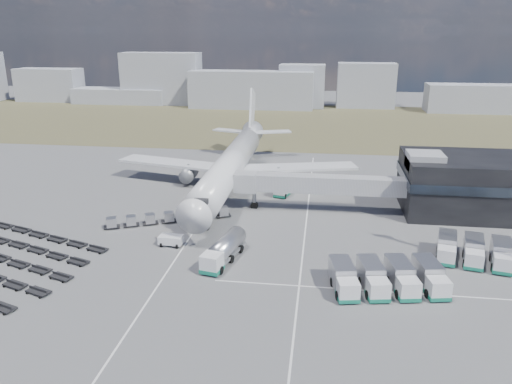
# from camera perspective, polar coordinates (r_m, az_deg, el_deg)

# --- Properties ---
(ground) EXTENTS (420.00, 420.00, 0.00)m
(ground) POSITION_cam_1_polar(r_m,az_deg,el_deg) (74.61, -7.16, -6.89)
(ground) COLOR #565659
(ground) RESTS_ON ground
(grass_strip) EXTENTS (420.00, 90.00, 0.01)m
(grass_strip) POSITION_cam_1_polar(r_m,az_deg,el_deg) (178.95, 1.82, 7.96)
(grass_strip) COLOR brown
(grass_strip) RESTS_ON ground
(lane_markings) EXTENTS (47.12, 110.00, 0.01)m
(lane_markings) POSITION_cam_1_polar(r_m,az_deg,el_deg) (75.54, 0.65, -6.41)
(lane_markings) COLOR silver
(lane_markings) RESTS_ON ground
(terminal) EXTENTS (30.40, 16.40, 11.00)m
(terminal) POSITION_cam_1_polar(r_m,az_deg,el_deg) (97.52, 25.08, 0.82)
(terminal) COLOR black
(terminal) RESTS_ON ground
(jet_bridge) EXTENTS (30.30, 3.80, 7.05)m
(jet_bridge) POSITION_cam_1_polar(r_m,az_deg,el_deg) (89.63, 5.94, 0.93)
(jet_bridge) COLOR #939399
(jet_bridge) RESTS_ON ground
(airliner) EXTENTS (51.59, 64.53, 17.62)m
(airliner) POSITION_cam_1_polar(r_m,az_deg,el_deg) (102.66, -2.72, 3.36)
(airliner) COLOR silver
(airliner) RESTS_ON ground
(skyline) EXTENTS (308.97, 21.84, 22.03)m
(skyline) POSITION_cam_1_polar(r_m,az_deg,el_deg) (217.71, -1.75, 11.87)
(skyline) COLOR #999CA7
(skyline) RESTS_ON ground
(fuel_tanker) EXTENTS (4.93, 10.94, 3.43)m
(fuel_tanker) POSITION_cam_1_polar(r_m,az_deg,el_deg) (70.93, -3.70, -6.62)
(fuel_tanker) COLOR silver
(fuel_tanker) RESTS_ON ground
(pushback_tug) EXTENTS (3.68, 2.22, 1.58)m
(pushback_tug) POSITION_cam_1_polar(r_m,az_deg,el_deg) (77.18, -9.68, -5.49)
(pushback_tug) COLOR silver
(pushback_tug) RESTS_ON ground
(catering_truck) EXTENTS (4.01, 6.46, 2.76)m
(catering_truck) POSITION_cam_1_polar(r_m,az_deg,el_deg) (99.14, 3.25, 0.48)
(catering_truck) COLOR silver
(catering_truck) RESTS_ON ground
(service_trucks_near) EXTENTS (14.77, 9.82, 3.04)m
(service_trucks_near) POSITION_cam_1_polar(r_m,az_deg,el_deg) (65.67, 14.77, -9.41)
(service_trucks_near) COLOR silver
(service_trucks_near) RESTS_ON ground
(service_trucks_far) EXTENTS (14.57, 10.11, 2.95)m
(service_trucks_far) POSITION_cam_1_polar(r_m,az_deg,el_deg) (77.28, 24.93, -6.32)
(service_trucks_far) COLOR silver
(service_trucks_far) RESTS_ON ground
(uld_row) EXTENTS (20.18, 10.21, 1.66)m
(uld_row) POSITION_cam_1_polar(r_m,az_deg,el_deg) (86.06, -9.92, -2.84)
(uld_row) COLOR black
(uld_row) RESTS_ON ground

